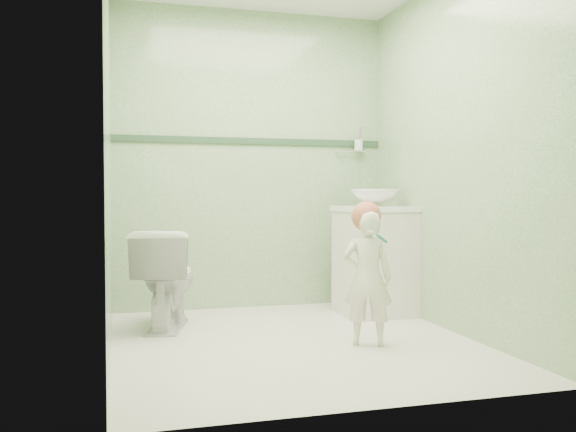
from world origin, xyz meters
name	(u,v)px	position (x,y,z in m)	size (l,w,h in m)	color
ground	(294,342)	(0.00, 0.00, 0.00)	(2.50, 2.50, 0.00)	silver
room_shell	(294,149)	(0.00, 0.00, 1.20)	(2.50, 2.54, 2.40)	#82AE7B
trim_stripe	(252,141)	(0.00, 1.24, 1.35)	(2.20, 0.02, 0.05)	#2B4830
vanity	(374,262)	(0.84, 0.70, 0.40)	(0.52, 0.50, 0.80)	silver
counter	(375,209)	(0.84, 0.70, 0.81)	(0.54, 0.52, 0.04)	white
basin	(375,198)	(0.84, 0.70, 0.89)	(0.37, 0.37, 0.13)	white
faucet	(365,187)	(0.84, 0.89, 0.97)	(0.03, 0.13, 0.18)	silver
cup_holder	(358,146)	(0.89, 1.18, 1.33)	(0.26, 0.07, 0.21)	silver
toilet	(166,279)	(-0.74, 0.62, 0.34)	(0.38, 0.67, 0.68)	white
toddler	(368,278)	(0.41, -0.20, 0.41)	(0.30, 0.20, 0.82)	silver
hair_cap	(366,216)	(0.41, -0.17, 0.79)	(0.18, 0.18, 0.18)	#BD664B
teal_toothbrush	(381,238)	(0.43, -0.34, 0.66)	(0.11, 0.14, 0.08)	#127D60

